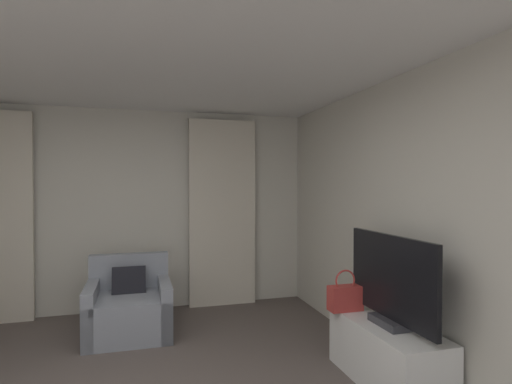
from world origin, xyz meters
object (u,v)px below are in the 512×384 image
object	(u,v)px
armchair	(129,308)
tv_console	(387,354)
handbag_primary	(345,297)
tv_flatscreen	(391,282)

from	to	relation	value
armchair	tv_console	distance (m)	2.70
armchair	handbag_primary	distance (m)	2.34
tv_console	tv_flatscreen	world-z (taller)	tv_flatscreen
tv_flatscreen	handbag_primary	bearing A→B (deg)	108.87
tv_console	tv_flatscreen	distance (m)	0.60
tv_flatscreen	handbag_primary	world-z (taller)	tv_flatscreen
tv_console	armchair	bearing A→B (deg)	139.45
tv_console	tv_flatscreen	xyz separation A→B (m)	(0.00, -0.05, 0.60)
tv_flatscreen	handbag_primary	xyz separation A→B (m)	(-0.16, 0.46, -0.23)
tv_flatscreen	handbag_primary	size ratio (longest dim) A/B	3.03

